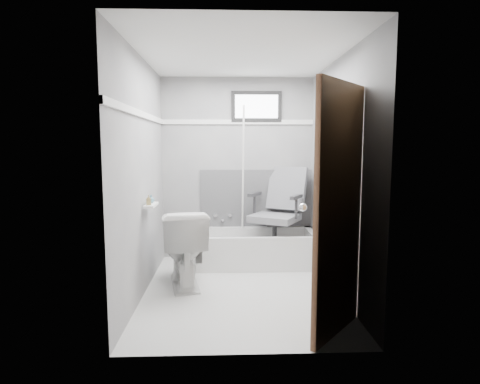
{
  "coord_description": "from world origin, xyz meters",
  "views": [
    {
      "loc": [
        -0.16,
        -4.06,
        1.52
      ],
      "look_at": [
        0.0,
        0.35,
        1.0
      ],
      "focal_mm": 30.0,
      "sensor_mm": 36.0,
      "label": 1
    }
  ],
  "objects_px": {
    "toilet": "(183,248)",
    "office_chair": "(275,211)",
    "bathtub": "(256,248)",
    "door": "(385,218)",
    "soap_bottle_b": "(151,199)",
    "soap_bottle_a": "(149,200)"
  },
  "relations": [
    {
      "from": "door",
      "to": "soap_bottle_b",
      "type": "xyz_separation_m",
      "value": [
        -1.92,
        1.41,
        -0.04
      ]
    },
    {
      "from": "office_chair",
      "to": "bathtub",
      "type": "bearing_deg",
      "value": -144.13
    },
    {
      "from": "bathtub",
      "to": "office_chair",
      "type": "xyz_separation_m",
      "value": [
        0.23,
        0.03,
        0.47
      ]
    },
    {
      "from": "door",
      "to": "soap_bottle_b",
      "type": "distance_m",
      "value": 2.38
    },
    {
      "from": "toilet",
      "to": "soap_bottle_a",
      "type": "relative_size",
      "value": 7.99
    },
    {
      "from": "toilet",
      "to": "soap_bottle_b",
      "type": "xyz_separation_m",
      "value": [
        -0.32,
        -0.07,
        0.55
      ]
    },
    {
      "from": "door",
      "to": "soap_bottle_b",
      "type": "relative_size",
      "value": 23.03
    },
    {
      "from": "office_chair",
      "to": "toilet",
      "type": "distance_m",
      "value": 1.35
    },
    {
      "from": "door",
      "to": "soap_bottle_a",
      "type": "relative_size",
      "value": 19.04
    },
    {
      "from": "toilet",
      "to": "soap_bottle_b",
      "type": "bearing_deg",
      "value": 1.43
    },
    {
      "from": "soap_bottle_a",
      "to": "soap_bottle_b",
      "type": "distance_m",
      "value": 0.14
    },
    {
      "from": "bathtub",
      "to": "office_chair",
      "type": "relative_size",
      "value": 1.33
    },
    {
      "from": "soap_bottle_b",
      "to": "door",
      "type": "bearing_deg",
      "value": -36.34
    },
    {
      "from": "office_chair",
      "to": "soap_bottle_a",
      "type": "relative_size",
      "value": 10.72
    },
    {
      "from": "office_chair",
      "to": "soap_bottle_a",
      "type": "xyz_separation_m",
      "value": [
        -1.4,
        -0.96,
        0.28
      ]
    },
    {
      "from": "door",
      "to": "bathtub",
      "type": "bearing_deg",
      "value": 108.75
    },
    {
      "from": "bathtub",
      "to": "toilet",
      "type": "bearing_deg",
      "value": -139.51
    },
    {
      "from": "toilet",
      "to": "office_chair",
      "type": "bearing_deg",
      "value": -156.54
    },
    {
      "from": "soap_bottle_a",
      "to": "toilet",
      "type": "bearing_deg",
      "value": 33.52
    },
    {
      "from": "toilet",
      "to": "soap_bottle_b",
      "type": "distance_m",
      "value": 0.64
    },
    {
      "from": "office_chair",
      "to": "toilet",
      "type": "relative_size",
      "value": 1.34
    },
    {
      "from": "toilet",
      "to": "door",
      "type": "height_order",
      "value": "door"
    }
  ]
}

